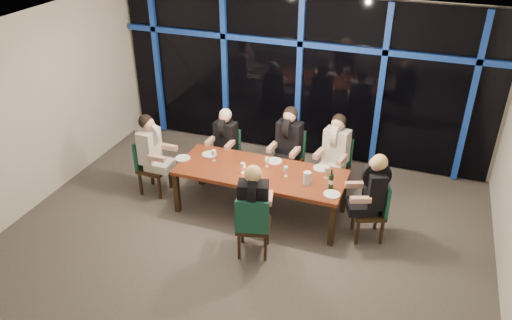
{
  "coord_description": "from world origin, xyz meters",
  "views": [
    {
      "loc": [
        2.17,
        -5.4,
        4.66
      ],
      "look_at": [
        0.0,
        0.6,
        1.05
      ],
      "focal_mm": 35.0,
      "sensor_mm": 36.0,
      "label": 1
    }
  ],
  "objects_px": {
    "diner_far_mid": "(289,136)",
    "diner_far_right": "(336,144)",
    "wine_bottle": "(331,181)",
    "chair_far_right": "(336,162)",
    "chair_far_mid": "(290,155)",
    "chair_near_mid": "(253,224)",
    "dining_table": "(260,175)",
    "chair_far_left": "(227,151)",
    "diner_end_right": "(373,185)",
    "water_pitcher": "(307,178)",
    "chair_end_left": "(149,163)",
    "diner_near_mid": "(253,196)",
    "chair_end_right": "(375,207)",
    "diner_end_left": "(151,143)",
    "diner_far_left": "(225,135)"
  },
  "relations": [
    {
      "from": "diner_far_right",
      "to": "diner_near_mid",
      "type": "distance_m",
      "value": 2.04
    },
    {
      "from": "chair_far_mid",
      "to": "chair_end_left",
      "type": "relative_size",
      "value": 1.02
    },
    {
      "from": "chair_end_right",
      "to": "diner_near_mid",
      "type": "bearing_deg",
      "value": -80.18
    },
    {
      "from": "chair_far_right",
      "to": "chair_far_left",
      "type": "bearing_deg",
      "value": -163.99
    },
    {
      "from": "chair_far_left",
      "to": "chair_near_mid",
      "type": "relative_size",
      "value": 0.91
    },
    {
      "from": "chair_far_right",
      "to": "chair_end_left",
      "type": "relative_size",
      "value": 1.01
    },
    {
      "from": "chair_far_left",
      "to": "diner_far_mid",
      "type": "distance_m",
      "value": 1.17
    },
    {
      "from": "diner_far_right",
      "to": "wine_bottle",
      "type": "relative_size",
      "value": 3.05
    },
    {
      "from": "chair_far_right",
      "to": "diner_far_mid",
      "type": "distance_m",
      "value": 0.9
    },
    {
      "from": "chair_end_left",
      "to": "diner_far_mid",
      "type": "relative_size",
      "value": 1.0
    },
    {
      "from": "chair_end_right",
      "to": "water_pitcher",
      "type": "relative_size",
      "value": 4.68
    },
    {
      "from": "diner_far_right",
      "to": "diner_near_mid",
      "type": "height_order",
      "value": "diner_near_mid"
    },
    {
      "from": "diner_end_right",
      "to": "chair_far_left",
      "type": "bearing_deg",
      "value": -130.51
    },
    {
      "from": "chair_far_left",
      "to": "chair_near_mid",
      "type": "xyz_separation_m",
      "value": [
        1.17,
        -1.89,
        0.05
      ]
    },
    {
      "from": "dining_table",
      "to": "diner_far_mid",
      "type": "height_order",
      "value": "diner_far_mid"
    },
    {
      "from": "chair_far_mid",
      "to": "chair_near_mid",
      "type": "bearing_deg",
      "value": -81.79
    },
    {
      "from": "diner_far_left",
      "to": "diner_far_mid",
      "type": "bearing_deg",
      "value": 11.61
    },
    {
      "from": "chair_near_mid",
      "to": "water_pitcher",
      "type": "bearing_deg",
      "value": -132.7
    },
    {
      "from": "chair_far_mid",
      "to": "diner_far_mid",
      "type": "bearing_deg",
      "value": -90.0
    },
    {
      "from": "diner_far_right",
      "to": "diner_end_left",
      "type": "relative_size",
      "value": 1.01
    },
    {
      "from": "chair_far_left",
      "to": "water_pitcher",
      "type": "distance_m",
      "value": 1.97
    },
    {
      "from": "chair_far_right",
      "to": "chair_end_left",
      "type": "height_order",
      "value": "chair_far_right"
    },
    {
      "from": "diner_far_mid",
      "to": "wine_bottle",
      "type": "height_order",
      "value": "diner_far_mid"
    },
    {
      "from": "diner_far_right",
      "to": "chair_far_right",
      "type": "bearing_deg",
      "value": 90.0
    },
    {
      "from": "chair_far_mid",
      "to": "chair_end_right",
      "type": "bearing_deg",
      "value": -27.22
    },
    {
      "from": "chair_end_left",
      "to": "diner_far_right",
      "type": "height_order",
      "value": "diner_far_right"
    },
    {
      "from": "chair_far_mid",
      "to": "chair_far_right",
      "type": "distance_m",
      "value": 0.79
    },
    {
      "from": "chair_far_mid",
      "to": "diner_far_left",
      "type": "relative_size",
      "value": 1.13
    },
    {
      "from": "diner_far_right",
      "to": "water_pitcher",
      "type": "relative_size",
      "value": 4.69
    },
    {
      "from": "chair_near_mid",
      "to": "diner_far_left",
      "type": "bearing_deg",
      "value": -70.99
    },
    {
      "from": "chair_end_right",
      "to": "diner_end_left",
      "type": "distance_m",
      "value": 3.66
    },
    {
      "from": "wine_bottle",
      "to": "dining_table",
      "type": "bearing_deg",
      "value": 174.23
    },
    {
      "from": "diner_far_mid",
      "to": "diner_far_right",
      "type": "distance_m",
      "value": 0.79
    },
    {
      "from": "water_pitcher",
      "to": "chair_far_right",
      "type": "bearing_deg",
      "value": 95.18
    },
    {
      "from": "chair_far_mid",
      "to": "diner_end_right",
      "type": "distance_m",
      "value": 1.89
    },
    {
      "from": "chair_far_mid",
      "to": "diner_near_mid",
      "type": "relative_size",
      "value": 1.03
    },
    {
      "from": "chair_far_mid",
      "to": "chair_near_mid",
      "type": "distance_m",
      "value": 2.05
    },
    {
      "from": "diner_far_mid",
      "to": "water_pitcher",
      "type": "xyz_separation_m",
      "value": [
        0.59,
        -1.04,
        -0.09
      ]
    },
    {
      "from": "chair_end_right",
      "to": "diner_far_mid",
      "type": "xyz_separation_m",
      "value": [
        -1.6,
        0.96,
        0.41
      ]
    },
    {
      "from": "chair_far_left",
      "to": "chair_end_left",
      "type": "relative_size",
      "value": 0.93
    },
    {
      "from": "chair_far_right",
      "to": "wine_bottle",
      "type": "bearing_deg",
      "value": -72.19
    },
    {
      "from": "diner_far_left",
      "to": "chair_end_right",
      "type": "bearing_deg",
      "value": -12.96
    },
    {
      "from": "wine_bottle",
      "to": "chair_far_right",
      "type": "bearing_deg",
      "value": 97.18
    },
    {
      "from": "wine_bottle",
      "to": "chair_end_right",
      "type": "bearing_deg",
      "value": 6.15
    },
    {
      "from": "diner_near_mid",
      "to": "diner_far_left",
      "type": "bearing_deg",
      "value": -70.24
    },
    {
      "from": "dining_table",
      "to": "diner_end_right",
      "type": "relative_size",
      "value": 2.83
    },
    {
      "from": "chair_end_left",
      "to": "diner_end_left",
      "type": "xyz_separation_m",
      "value": [
        0.08,
        -0.0,
        0.38
      ]
    },
    {
      "from": "chair_far_left",
      "to": "chair_far_right",
      "type": "bearing_deg",
      "value": 9.19
    },
    {
      "from": "chair_end_left",
      "to": "diner_far_left",
      "type": "xyz_separation_m",
      "value": [
        1.03,
        0.82,
        0.32
      ]
    },
    {
      "from": "chair_end_right",
      "to": "water_pitcher",
      "type": "distance_m",
      "value": 1.06
    }
  ]
}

